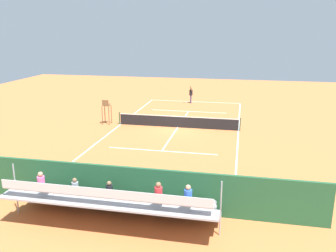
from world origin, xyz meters
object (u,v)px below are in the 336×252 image
at_px(umpire_chair, 106,109).
at_px(tennis_racket, 186,102).
at_px(courtside_bench, 169,193).
at_px(equipment_bag, 140,198).
at_px(tennis_net, 178,122).
at_px(tennis_player, 191,94).
at_px(tennis_ball_near, 172,106).
at_px(bleacher_stand, 114,202).

height_order(umpire_chair, tennis_racket, umpire_chair).
bearing_deg(courtside_bench, umpire_chair, -58.01).
distance_m(courtside_bench, equipment_bag, 1.47).
distance_m(tennis_net, tennis_player, 10.21).
bearing_deg(equipment_bag, tennis_player, -87.71).
distance_m(tennis_player, tennis_racket, 1.17).
bearing_deg(umpire_chair, courtside_bench, 121.99).
bearing_deg(tennis_ball_near, tennis_racket, -113.96).
distance_m(equipment_bag, tennis_ball_near, 21.46).
bearing_deg(equipment_bag, courtside_bench, -174.81).
relative_size(umpire_chair, tennis_racket, 3.89).
bearing_deg(bleacher_stand, tennis_ball_near, -84.96).
relative_size(tennis_net, tennis_ball_near, 156.06).
height_order(tennis_racket, tennis_ball_near, tennis_ball_near).
xyz_separation_m(tennis_net, umpire_chair, (6.20, 0.15, 0.81)).
bearing_deg(tennis_player, bleacher_stand, 90.83).
bearing_deg(equipment_bag, umpire_chair, -62.89).
distance_m(courtside_bench, tennis_racket, 23.88).
height_order(tennis_net, tennis_racket, tennis_net).
xyz_separation_m(bleacher_stand, tennis_ball_near, (2.05, -23.27, -0.89)).
height_order(tennis_net, umpire_chair, umpire_chair).
xyz_separation_m(equipment_bag, tennis_ball_near, (2.62, -21.30, -0.15)).
bearing_deg(tennis_racket, courtside_bench, 97.01).
xyz_separation_m(courtside_bench, tennis_player, (2.36, -23.47, 0.46)).
distance_m(tennis_player, tennis_ball_near, 3.01).
height_order(equipment_bag, tennis_racket, equipment_bag).
xyz_separation_m(tennis_player, tennis_ball_near, (1.68, 2.30, -0.98)).
relative_size(umpire_chair, tennis_ball_near, 32.42).
bearing_deg(umpire_chair, tennis_net, -178.57).
bearing_deg(courtside_bench, tennis_player, -84.27).
height_order(equipment_bag, tennis_ball_near, equipment_bag).
distance_m(courtside_bench, tennis_player, 23.59).
height_order(courtside_bench, equipment_bag, courtside_bench).
xyz_separation_m(umpire_chair, tennis_racket, (-5.28, -10.58, -1.30)).
height_order(bleacher_stand, equipment_bag, bleacher_stand).
height_order(bleacher_stand, umpire_chair, bleacher_stand).
bearing_deg(umpire_chair, bleacher_stand, 112.20).
bearing_deg(umpire_chair, equipment_bag, 117.11).
xyz_separation_m(umpire_chair, courtside_bench, (-8.19, 13.12, -0.76)).
relative_size(tennis_net, tennis_player, 5.35).
height_order(umpire_chair, courtside_bench, umpire_chair).
height_order(tennis_player, tennis_racket, tennis_player).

